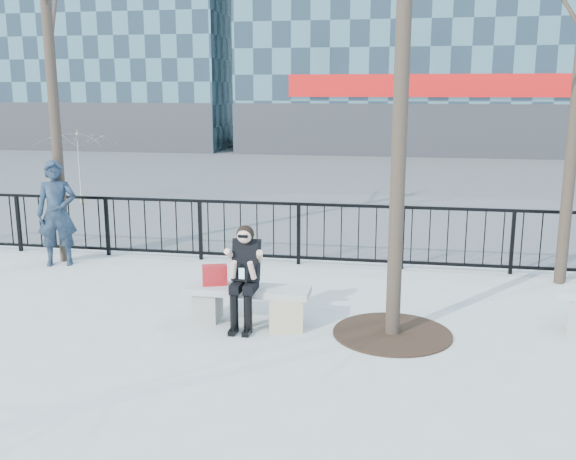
# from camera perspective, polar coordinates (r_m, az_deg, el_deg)

# --- Properties ---
(ground) EXTENTS (120.00, 120.00, 0.00)m
(ground) POSITION_cam_1_polar(r_m,az_deg,el_deg) (8.64, -3.58, -8.18)
(ground) COLOR #A1A29C
(ground) RESTS_ON ground
(street_surface) EXTENTS (60.00, 23.00, 0.01)m
(street_surface) POSITION_cam_1_polar(r_m,az_deg,el_deg) (23.13, 5.19, 4.82)
(street_surface) COLOR #474747
(street_surface) RESTS_ON ground
(railing) EXTENTS (14.00, 0.06, 1.10)m
(railing) POSITION_cam_1_polar(r_m,az_deg,el_deg) (11.30, -0.05, -0.27)
(railing) COLOR black
(railing) RESTS_ON ground
(tree_grate) EXTENTS (1.50, 1.50, 0.02)m
(tree_grate) POSITION_cam_1_polar(r_m,az_deg,el_deg) (8.32, 9.24, -9.05)
(tree_grate) COLOR black
(tree_grate) RESTS_ON ground
(bench_main) EXTENTS (1.65, 0.46, 0.49)m
(bench_main) POSITION_cam_1_polar(r_m,az_deg,el_deg) (8.54, -3.61, -6.28)
(bench_main) COLOR gray
(bench_main) RESTS_ON ground
(seated_woman) EXTENTS (0.50, 0.64, 1.34)m
(seated_woman) POSITION_cam_1_polar(r_m,az_deg,el_deg) (8.28, -3.90, -4.21)
(seated_woman) COLOR black
(seated_woman) RESTS_ON ground
(handbag) EXTENTS (0.36, 0.25, 0.27)m
(handbag) POSITION_cam_1_polar(r_m,az_deg,el_deg) (8.57, -6.53, -4.00)
(handbag) COLOR #B01519
(handbag) RESTS_ON bench_main
(shopping_bag) EXTENTS (0.45, 0.26, 0.40)m
(shopping_bag) POSITION_cam_1_polar(r_m,az_deg,el_deg) (8.22, -0.20, -7.76)
(shopping_bag) COLOR beige
(shopping_bag) RESTS_ON ground
(standing_man) EXTENTS (0.79, 0.65, 1.85)m
(standing_man) POSITION_cam_1_polar(r_m,az_deg,el_deg) (11.85, -19.85, 1.41)
(standing_man) COLOR black
(standing_man) RESTS_ON ground
(vendor_umbrella) EXTENTS (2.42, 2.46, 2.01)m
(vendor_umbrella) POSITION_cam_1_polar(r_m,az_deg,el_deg) (17.96, -18.15, 5.30)
(vendor_umbrella) COLOR gold
(vendor_umbrella) RESTS_ON ground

